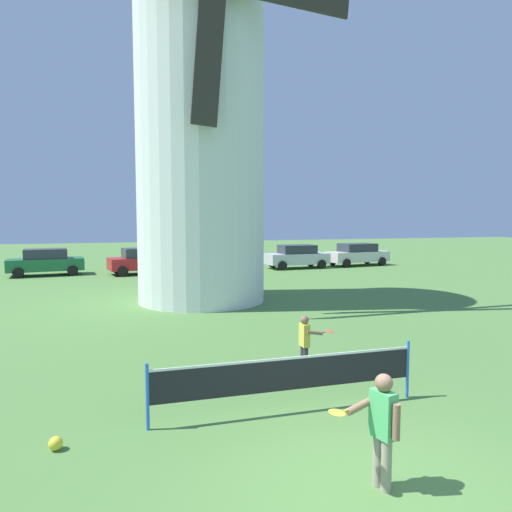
% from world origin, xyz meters
% --- Properties ---
extents(ground_plane, '(120.00, 120.00, 0.00)m').
position_xyz_m(ground_plane, '(0.00, 0.00, 0.00)').
color(ground_plane, '#517F3D').
extents(windmill, '(9.90, 5.84, 16.37)m').
position_xyz_m(windmill, '(0.26, 13.81, 7.81)').
color(windmill, white).
rests_on(windmill, ground_plane).
extents(tennis_net, '(4.89, 0.06, 1.10)m').
position_xyz_m(tennis_net, '(-0.19, 2.47, 0.68)').
color(tennis_net, blue).
rests_on(tennis_net, ground_plane).
extents(player_near, '(0.88, 0.49, 1.49)m').
position_xyz_m(player_near, '(0.12, -0.05, 0.84)').
color(player_near, '#9E937F').
rests_on(player_near, ground_plane).
extents(player_far, '(0.74, 0.48, 1.26)m').
position_xyz_m(player_far, '(0.94, 4.41, 0.72)').
color(player_far, '#333338').
rests_on(player_far, ground_plane).
extents(stray_ball, '(0.21, 0.21, 0.21)m').
position_xyz_m(stray_ball, '(-3.95, 2.18, 0.10)').
color(stray_ball, yellow).
rests_on(stray_ball, ground_plane).
extents(parked_car_green, '(4.35, 2.31, 1.56)m').
position_xyz_m(parked_car_green, '(-7.11, 24.64, 0.81)').
color(parked_car_green, '#1E6638').
rests_on(parked_car_green, ground_plane).
extents(parked_car_red, '(4.08, 2.45, 1.56)m').
position_xyz_m(parked_car_red, '(-1.66, 23.80, 0.81)').
color(parked_car_red, red).
rests_on(parked_car_red, ground_plane).
extents(parked_car_black, '(4.08, 2.34, 1.56)m').
position_xyz_m(parked_car_black, '(3.03, 24.56, 0.81)').
color(parked_car_black, '#1E232D').
rests_on(parked_car_black, ground_plane).
extents(parked_car_silver, '(4.22, 2.04, 1.56)m').
position_xyz_m(parked_car_silver, '(8.46, 24.05, 0.81)').
color(parked_car_silver, silver).
rests_on(parked_car_silver, ground_plane).
extents(parked_car_cream, '(4.63, 2.37, 1.56)m').
position_xyz_m(parked_car_cream, '(13.19, 24.47, 0.81)').
color(parked_car_cream, silver).
rests_on(parked_car_cream, ground_plane).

